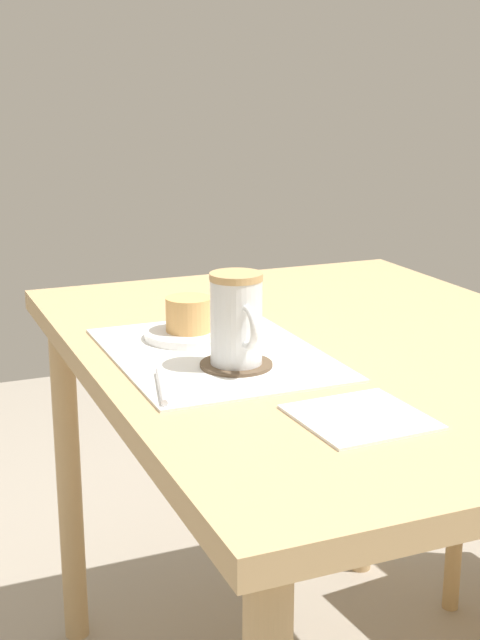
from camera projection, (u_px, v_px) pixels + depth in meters
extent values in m
cylinder|color=tan|center=(69.00, 481.00, 1.81)|extent=(0.05, 0.05, 0.71)
cylinder|color=tan|center=(365.00, 431.00, 2.06)|extent=(0.05, 0.05, 0.71)
cube|color=tan|center=(341.00, 352.00, 1.40)|extent=(1.08, 0.80, 0.04)
cylinder|color=tan|center=(456.00, 520.00, 1.94)|extent=(0.04, 0.04, 0.43)
cube|color=white|center=(215.00, 354.00, 1.33)|extent=(0.39, 0.30, 0.00)
cylinder|color=white|center=(189.00, 334.00, 1.40)|extent=(0.14, 0.14, 0.01)
cylinder|color=#E0A860|center=(189.00, 314.00, 1.39)|extent=(0.07, 0.07, 0.05)
cylinder|color=brown|center=(236.00, 364.00, 1.27)|extent=(0.10, 0.10, 0.00)
cylinder|color=white|center=(236.00, 322.00, 1.25)|extent=(0.07, 0.07, 0.12)
cylinder|color=tan|center=(236.00, 277.00, 1.23)|extent=(0.07, 0.07, 0.01)
torus|color=white|center=(247.00, 327.00, 1.21)|extent=(0.06, 0.01, 0.06)
cylinder|color=silver|center=(161.00, 386.00, 1.17)|extent=(0.13, 0.04, 0.01)
cube|color=white|center=(360.00, 417.00, 1.08)|extent=(0.16, 0.16, 0.00)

